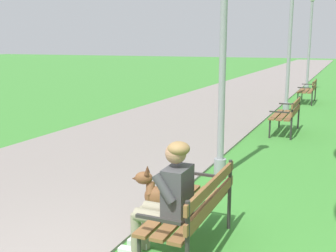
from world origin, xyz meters
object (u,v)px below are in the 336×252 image
Objects in this scene: park_bench_near at (195,206)px; lamp_post_near at (223,49)px; park_bench_mid at (288,113)px; lamp_post_mid at (290,43)px; park_bench_far at (309,89)px; person_seated_on_near_bench at (167,196)px; dog_brown at (163,202)px; lamp_post_far at (310,42)px.

lamp_post_near is at bearing 100.91° from park_bench_near.
lamp_post_mid is (-0.50, 3.28, 1.68)m from park_bench_mid.
park_bench_far is 1.20× the size of person_seated_on_near_bench.
person_seated_on_near_bench is at bearing -84.17° from lamp_post_near.
lamp_post_mid is (-0.45, 9.70, 1.68)m from park_bench_near.
park_bench_mid is 4.20m from lamp_post_near.
park_bench_near is 3.05m from lamp_post_near.
park_bench_near is at bearing -87.36° from lamp_post_mid.
dog_brown is 0.19× the size of lamp_post_mid.
park_bench_far is 11.55m from dog_brown.
dog_brown is at bearing -90.77° from lamp_post_far.
park_bench_mid is at bearing 89.57° from park_bench_near.
lamp_post_far reaches higher than park_bench_mid.
dog_brown is 15.37m from lamp_post_far.
lamp_post_near is at bearing -97.99° from park_bench_mid.
park_bench_far is at bearing 90.40° from park_bench_mid.
lamp_post_mid reaches higher than person_seated_on_near_bench.
park_bench_near is at bearing -41.84° from dog_brown.
dog_brown is (-0.62, 0.56, -0.25)m from park_bench_near.
park_bench_mid is 0.35× the size of lamp_post_far.
lamp_post_near reaches higher than park_bench_mid.
park_bench_mid is at bearing 87.80° from person_seated_on_near_bench.
park_bench_near is 0.87m from dog_brown.
park_bench_mid is at bearing -87.18° from lamp_post_far.
lamp_post_near reaches higher than park_bench_far.
park_bench_far is at bearing 79.15° from lamp_post_mid.
lamp_post_near is at bearing -90.34° from lamp_post_far.
park_bench_mid is (0.05, 6.42, 0.00)m from park_bench_near.
park_bench_near is at bearing -90.04° from park_bench_far.
park_bench_near is 0.35× the size of lamp_post_far.
park_bench_far is at bearing -83.50° from lamp_post_far.
lamp_post_far is (0.21, 15.25, 1.94)m from dog_brown.
park_bench_far is (0.01, 12.08, 0.00)m from park_bench_near.
lamp_post_far is at bearing 89.70° from lamp_post_mid.
person_seated_on_near_bench is 0.31× the size of lamp_post_near.
dog_brown is at bearing 138.16° from park_bench_near.
park_bench_near is 12.08m from park_bench_far.
park_bench_far reaches higher than dog_brown.
park_bench_mid is at bearing 82.01° from lamp_post_near.
person_seated_on_near_bench is 0.30× the size of lamp_post_mid.
lamp_post_mid reaches higher than park_bench_near.
park_bench_near is at bearing -88.50° from lamp_post_far.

